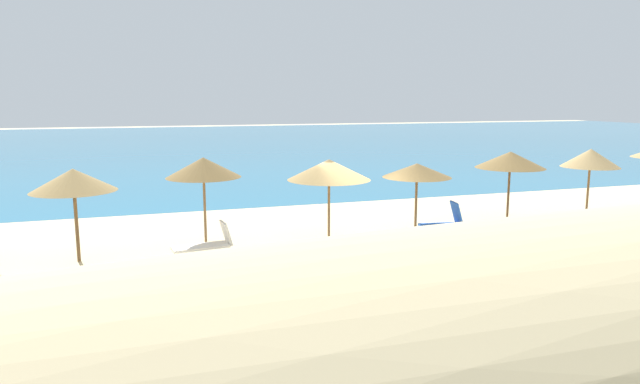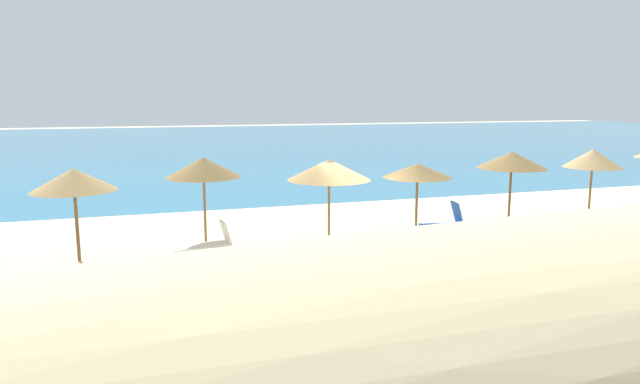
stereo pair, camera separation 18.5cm
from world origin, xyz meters
name	(u,v)px [view 2 (the right image)]	position (x,y,z in m)	size (l,w,h in m)	color
ground_plane	(368,246)	(0.00, 0.00, 0.00)	(160.00, 160.00, 0.00)	beige
sea_water	(211,143)	(0.00, 41.64, 0.00)	(160.00, 69.14, 0.01)	teal
beach_umbrella_1	(74,180)	(-8.25, 0.99, 2.27)	(2.27, 2.27, 2.59)	brown
beach_umbrella_2	(203,167)	(-4.74, 1.28, 2.45)	(2.21, 2.21, 2.76)	brown
beach_umbrella_3	(329,170)	(-0.87, 1.15, 2.26)	(2.63, 2.63, 2.58)	brown
beach_umbrella_4	(417,171)	(2.18, 1.09, 2.12)	(2.28, 2.28, 2.35)	brown
beach_umbrella_5	(512,160)	(6.13, 1.55, 2.29)	(2.47, 2.47, 2.59)	brown
beach_umbrella_6	(593,158)	(9.23, 1.05, 2.30)	(2.07, 2.07, 2.65)	brown
lounge_chair_2	(446,222)	(2.98, 0.54, 0.46)	(1.44, 0.79, 1.11)	blue
lounge_chair_3	(207,243)	(-4.81, 0.33, 0.40)	(1.72, 0.82, 0.98)	white
beach_ball	(464,239)	(2.99, -0.59, 0.16)	(0.32, 0.32, 0.32)	red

